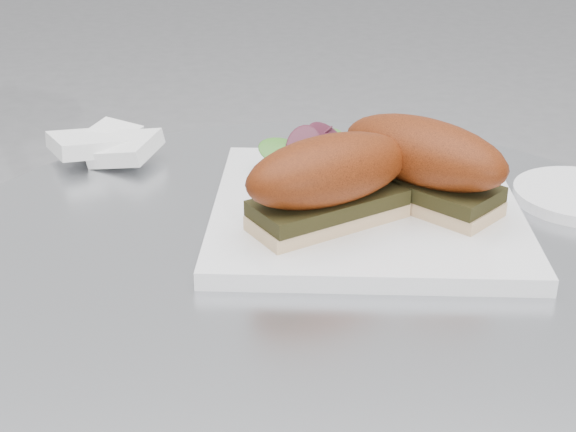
% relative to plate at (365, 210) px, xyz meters
% --- Properties ---
extents(plate, '(0.32, 0.32, 0.02)m').
position_rel_plate_xyz_m(plate, '(0.00, 0.00, 0.00)').
color(plate, white).
rests_on(plate, table).
extents(sandwich_left, '(0.18, 0.14, 0.08)m').
position_rel_plate_xyz_m(sandwich_left, '(-0.04, -0.04, 0.05)').
color(sandwich_left, beige).
rests_on(sandwich_left, plate).
extents(sandwich_right, '(0.17, 0.18, 0.08)m').
position_rel_plate_xyz_m(sandwich_right, '(0.05, -0.01, 0.05)').
color(sandwich_right, beige).
rests_on(sandwich_right, plate).
extents(salad, '(0.12, 0.12, 0.05)m').
position_rel_plate_xyz_m(salad, '(-0.02, 0.09, 0.03)').
color(salad, '#55912F').
rests_on(salad, plate).
extents(napkin, '(0.12, 0.12, 0.02)m').
position_rel_plate_xyz_m(napkin, '(-0.26, 0.17, 0.00)').
color(napkin, white).
rests_on(napkin, table).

